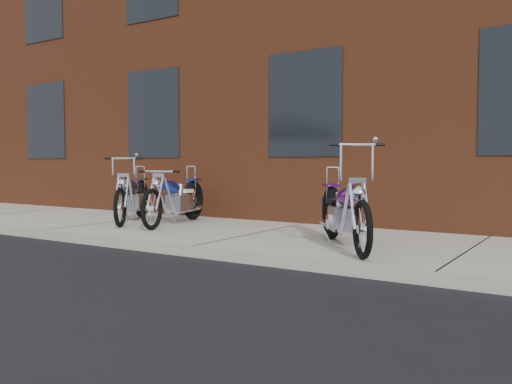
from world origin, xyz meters
The scene contains 6 objects.
ground centered at (0.00, 0.00, 0.00)m, with size 120.00×120.00×0.00m, color black.
sidewalk centered at (0.00, 1.50, 0.07)m, with size 22.00×3.00×0.15m, color #A09D8D.
building_brick centered at (0.00, 8.00, 4.00)m, with size 22.00×10.00×8.00m, color brown.
chopper_purple centered at (1.64, 0.93, 0.56)m, with size 1.45×1.87×1.27m.
chopper_blue centered at (-1.79, 1.73, 0.56)m, with size 0.79×2.21×0.98m.
chopper_third centered at (-2.71, 1.62, 0.55)m, with size 1.28×1.96×1.14m.
Camera 1 is at (4.34, -5.27, 1.20)m, focal length 38.00 mm.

